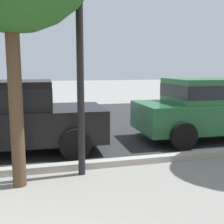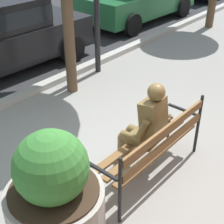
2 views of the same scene
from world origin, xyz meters
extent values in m
plane|color=gray|center=(0.00, 0.00, 0.00)|extent=(80.00, 80.00, 0.00)
cube|color=#B2AFA8|center=(0.00, 2.90, 0.06)|extent=(60.00, 0.20, 0.12)
cube|color=brown|center=(-0.14, -0.34, 0.45)|extent=(1.70, 0.13, 0.04)
cube|color=brown|center=(-0.14, -0.16, 0.45)|extent=(1.70, 0.13, 0.04)
cube|color=brown|center=(-0.14, 0.02, 0.45)|extent=(1.70, 0.13, 0.04)
cube|color=brown|center=(-0.14, -0.43, 0.62)|extent=(1.70, 0.05, 0.11)
cube|color=brown|center=(-0.14, -0.43, 0.84)|extent=(1.70, 0.05, 0.11)
cylinder|color=black|center=(-1.02, 0.05, 0.23)|extent=(0.04, 0.04, 0.45)
cylinder|color=black|center=(-1.02, -0.42, 0.47)|extent=(0.04, 0.04, 0.95)
cube|color=black|center=(-1.02, -0.15, 0.62)|extent=(0.04, 0.48, 0.03)
cylinder|color=black|center=(0.74, 0.03, 0.23)|extent=(0.04, 0.04, 0.45)
cylinder|color=black|center=(0.74, -0.44, 0.47)|extent=(0.04, 0.04, 0.95)
cube|color=black|center=(0.74, -0.17, 0.62)|extent=(0.04, 0.48, 0.03)
cube|color=brown|center=(-0.09, -0.10, 0.56)|extent=(0.36, 0.34, 0.16)
cube|color=brown|center=(-0.09, -0.20, 0.88)|extent=(0.38, 0.31, 0.55)
sphere|color=brown|center=(-0.09, -0.21, 1.26)|extent=(0.22, 0.22, 0.22)
cylinder|color=brown|center=(-0.31, -0.19, 0.83)|extent=(0.10, 0.19, 0.29)
cylinder|color=brown|center=(-0.33, -0.06, 0.66)|extent=(0.10, 0.27, 0.10)
cylinder|color=brown|center=(0.13, -0.17, 0.83)|extent=(0.10, 0.19, 0.29)
cylinder|color=brown|center=(0.13, -0.03, 0.66)|extent=(0.10, 0.27, 0.10)
cylinder|color=brown|center=(-0.19, 0.03, 0.52)|extent=(0.15, 0.37, 0.14)
cylinder|color=brown|center=(-0.20, 0.21, 0.25)|extent=(0.11, 0.11, 0.50)
cube|color=brown|center=(-0.21, 0.27, 0.04)|extent=(0.12, 0.25, 0.07)
cylinder|color=brown|center=(-0.01, 0.04, 0.52)|extent=(0.15, 0.37, 0.14)
cylinder|color=brown|center=(-0.02, 0.22, 0.25)|extent=(0.11, 0.11, 0.50)
cube|color=brown|center=(-0.03, 0.28, 0.04)|extent=(0.12, 0.25, 0.07)
cube|color=brown|center=(0.10, 0.33, 0.08)|extent=(0.29, 0.20, 0.16)
cylinder|color=#A8A399|center=(-1.57, 0.02, 0.30)|extent=(1.07, 1.07, 0.61)
cylinder|color=#38281C|center=(-1.57, 0.02, 0.62)|extent=(0.96, 0.96, 0.03)
sphere|color=#387A33|center=(-1.57, 0.02, 0.94)|extent=(0.78, 0.78, 0.78)
cylinder|color=brown|center=(0.94, 2.39, 1.37)|extent=(0.21, 0.21, 2.73)
cylinder|color=black|center=(2.00, 5.14, 0.32)|extent=(0.65, 0.24, 0.64)
cylinder|color=black|center=(1.95, 3.44, 0.32)|extent=(0.65, 0.24, 0.64)
cube|color=#236638|center=(5.74, 4.33, 0.61)|extent=(4.15, 1.82, 0.70)
cylinder|color=black|center=(7.05, 3.44, 0.32)|extent=(0.65, 0.24, 0.64)
cylinder|color=black|center=(4.43, 5.22, 0.32)|extent=(0.65, 0.24, 0.64)
cylinder|color=black|center=(4.38, 3.52, 0.32)|extent=(0.65, 0.24, 0.64)
camera|label=1|loc=(1.25, -2.10, 1.83)|focal=45.73mm
camera|label=2|loc=(-3.14, -2.10, 3.14)|focal=53.94mm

